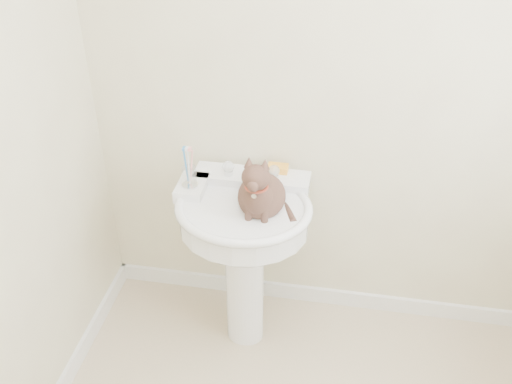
% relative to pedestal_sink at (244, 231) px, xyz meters
% --- Properties ---
extents(wall_back, '(2.20, 0.00, 2.50)m').
position_rel_pedestal_sink_xyz_m(wall_back, '(0.36, 0.29, 0.61)').
color(wall_back, beige).
rests_on(wall_back, ground).
extents(baseboard_back, '(2.20, 0.02, 0.09)m').
position_rel_pedestal_sink_xyz_m(baseboard_back, '(0.36, 0.28, -0.60)').
color(baseboard_back, white).
rests_on(baseboard_back, floor).
extents(pedestal_sink, '(0.59, 0.58, 0.82)m').
position_rel_pedestal_sink_xyz_m(pedestal_sink, '(0.00, 0.00, 0.00)').
color(pedestal_sink, white).
rests_on(pedestal_sink, floor).
extents(faucet, '(0.28, 0.12, 0.14)m').
position_rel_pedestal_sink_xyz_m(faucet, '(0.00, 0.15, 0.22)').
color(faucet, silver).
rests_on(faucet, pedestal_sink).
extents(soap_bar, '(0.09, 0.06, 0.03)m').
position_rel_pedestal_sink_xyz_m(soap_bar, '(0.11, 0.23, 0.19)').
color(soap_bar, '#F5A22D').
rests_on(soap_bar, pedestal_sink).
extents(toothbrush_cup, '(0.07, 0.07, 0.18)m').
position_rel_pedestal_sink_xyz_m(toothbrush_cup, '(-0.24, 0.05, 0.22)').
color(toothbrush_cup, silver).
rests_on(toothbrush_cup, pedestal_sink).
extents(cat, '(0.22, 0.27, 0.40)m').
position_rel_pedestal_sink_xyz_m(cat, '(0.08, -0.02, 0.22)').
color(cat, brown).
rests_on(cat, pedestal_sink).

